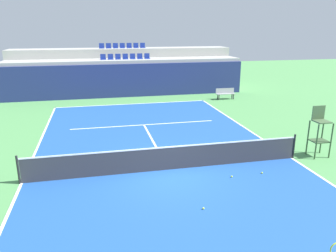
# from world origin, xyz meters

# --- Properties ---
(ground_plane) EXTENTS (80.00, 80.00, 0.00)m
(ground_plane) POSITION_xyz_m (0.00, 0.00, 0.00)
(ground_plane) COLOR #4C8C4C
(court_surface) EXTENTS (11.00, 24.00, 0.01)m
(court_surface) POSITION_xyz_m (0.00, 0.00, 0.01)
(court_surface) COLOR #1E4C99
(court_surface) RESTS_ON ground_plane
(baseline_far) EXTENTS (11.00, 0.10, 0.00)m
(baseline_far) POSITION_xyz_m (0.00, 11.95, 0.01)
(baseline_far) COLOR white
(baseline_far) RESTS_ON court_surface
(sideline_left) EXTENTS (0.10, 24.00, 0.00)m
(sideline_left) POSITION_xyz_m (-5.45, 0.00, 0.01)
(sideline_left) COLOR white
(sideline_left) RESTS_ON court_surface
(sideline_right) EXTENTS (0.10, 24.00, 0.00)m
(sideline_right) POSITION_xyz_m (5.45, 0.00, 0.01)
(sideline_right) COLOR white
(sideline_right) RESTS_ON court_surface
(service_line_far) EXTENTS (8.26, 0.10, 0.00)m
(service_line_far) POSITION_xyz_m (0.00, 6.40, 0.01)
(service_line_far) COLOR white
(service_line_far) RESTS_ON court_surface
(centre_service_line) EXTENTS (0.10, 6.40, 0.00)m
(centre_service_line) POSITION_xyz_m (0.00, 3.20, 0.01)
(centre_service_line) COLOR white
(centre_service_line) RESTS_ON court_surface
(back_wall) EXTENTS (19.27, 0.30, 2.64)m
(back_wall) POSITION_xyz_m (0.00, 14.68, 1.32)
(back_wall) COLOR navy
(back_wall) RESTS_ON ground_plane
(stands_tier_lower) EXTENTS (19.27, 2.40, 2.89)m
(stands_tier_lower) POSITION_xyz_m (0.00, 16.03, 1.45)
(stands_tier_lower) COLOR #9E9E99
(stands_tier_lower) RESTS_ON ground_plane
(stands_tier_upper) EXTENTS (19.27, 2.40, 3.65)m
(stands_tier_upper) POSITION_xyz_m (0.00, 18.43, 1.82)
(stands_tier_upper) COLOR #9E9E99
(stands_tier_upper) RESTS_ON ground_plane
(seating_row_lower) EXTENTS (4.08, 0.44, 0.44)m
(seating_row_lower) POSITION_xyz_m (-0.00, 16.12, 3.02)
(seating_row_lower) COLOR navy
(seating_row_lower) RESTS_ON stands_tier_lower
(seating_row_upper) EXTENTS (4.08, 0.44, 0.44)m
(seating_row_upper) POSITION_xyz_m (-0.00, 18.52, 3.77)
(seating_row_upper) COLOR navy
(seating_row_upper) RESTS_ON stands_tier_upper
(tennis_net) EXTENTS (11.08, 0.08, 1.07)m
(tennis_net) POSITION_xyz_m (0.00, 0.00, 0.51)
(tennis_net) COLOR black
(tennis_net) RESTS_ON court_surface
(umpire_chair) EXTENTS (0.76, 0.66, 2.20)m
(umpire_chair) POSITION_xyz_m (6.70, 0.06, 1.19)
(umpire_chair) COLOR #334C2D
(umpire_chair) RESTS_ON ground_plane
(player_bench) EXTENTS (1.50, 0.40, 0.85)m
(player_bench) POSITION_xyz_m (7.31, 12.08, 0.51)
(player_bench) COLOR #99999E
(player_bench) RESTS_ON ground_plane
(tennis_ball_0) EXTENTS (0.07, 0.07, 0.07)m
(tennis_ball_0) POSITION_xyz_m (2.17, -1.21, 0.04)
(tennis_ball_0) COLOR #CCE033
(tennis_ball_0) RESTS_ON court_surface
(tennis_ball_1) EXTENTS (0.07, 0.07, 0.07)m
(tennis_ball_1) POSITION_xyz_m (0.40, -3.14, 0.04)
(tennis_ball_1) COLOR #CCE033
(tennis_ball_1) RESTS_ON court_surface
(tennis_ball_2) EXTENTS (0.07, 0.07, 0.07)m
(tennis_ball_2) POSITION_xyz_m (3.44, -1.16, 0.04)
(tennis_ball_2) COLOR #CCE033
(tennis_ball_2) RESTS_ON court_surface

